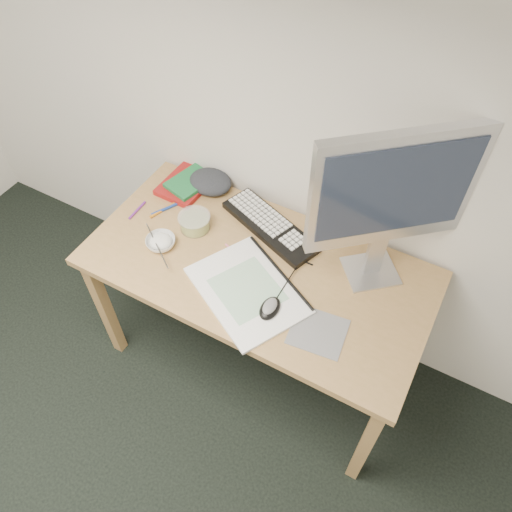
{
  "coord_description": "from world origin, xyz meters",
  "views": [
    {
      "loc": [
        0.88,
        0.34,
        2.32
      ],
      "look_at": [
        0.29,
        1.41,
        0.83
      ],
      "focal_mm": 35.0,
      "sensor_mm": 36.0,
      "label": 1
    }
  ],
  "objects_px": {
    "desk": "(257,278)",
    "rice_bowl": "(161,243)",
    "sketchpad": "(247,290)",
    "monitor": "(392,194)",
    "keyboard": "(270,226)"
  },
  "relations": [
    {
      "from": "keyboard",
      "to": "rice_bowl",
      "type": "distance_m",
      "value": 0.46
    },
    {
      "from": "sketchpad",
      "to": "keyboard",
      "type": "distance_m",
      "value": 0.34
    },
    {
      "from": "sketchpad",
      "to": "rice_bowl",
      "type": "distance_m",
      "value": 0.43
    },
    {
      "from": "keyboard",
      "to": "rice_bowl",
      "type": "xyz_separation_m",
      "value": [
        -0.35,
        -0.3,
        0.01
      ]
    },
    {
      "from": "desk",
      "to": "keyboard",
      "type": "xyz_separation_m",
      "value": [
        -0.05,
        0.2,
        0.1
      ]
    },
    {
      "from": "desk",
      "to": "sketchpad",
      "type": "bearing_deg",
      "value": -78.05
    },
    {
      "from": "monitor",
      "to": "rice_bowl",
      "type": "height_order",
      "value": "monitor"
    },
    {
      "from": "desk",
      "to": "monitor",
      "type": "xyz_separation_m",
      "value": [
        0.41,
        0.19,
        0.5
      ]
    },
    {
      "from": "desk",
      "to": "sketchpad",
      "type": "relative_size",
      "value": 3.12
    },
    {
      "from": "desk",
      "to": "monitor",
      "type": "distance_m",
      "value": 0.68
    },
    {
      "from": "desk",
      "to": "rice_bowl",
      "type": "height_order",
      "value": "rice_bowl"
    },
    {
      "from": "desk",
      "to": "rice_bowl",
      "type": "bearing_deg",
      "value": -166.16
    },
    {
      "from": "desk",
      "to": "keyboard",
      "type": "height_order",
      "value": "keyboard"
    },
    {
      "from": "sketchpad",
      "to": "monitor",
      "type": "xyz_separation_m",
      "value": [
        0.38,
        0.32,
        0.42
      ]
    },
    {
      "from": "sketchpad",
      "to": "monitor",
      "type": "relative_size",
      "value": 0.66
    }
  ]
}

